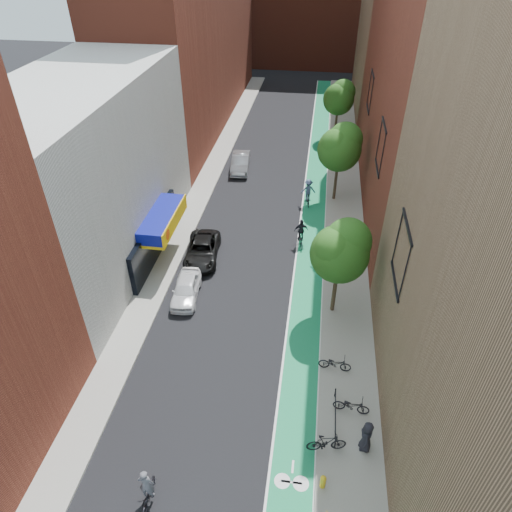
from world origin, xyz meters
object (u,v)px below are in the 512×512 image
at_px(parked_car_black, 202,250).
at_px(cyclist_lane_near, 321,249).
at_px(cyclist_lead, 147,492).
at_px(cyclist_lane_mid, 301,235).
at_px(cyclist_lane_far, 308,193).
at_px(parked_car_white, 186,289).
at_px(fire_hydrant, 323,481).
at_px(parked_car_silver, 241,163).
at_px(pedestrian, 367,436).

relative_size(parked_car_black, cyclist_lane_near, 2.16).
distance_m(cyclist_lead, cyclist_lane_mid, 20.13).
distance_m(cyclist_lane_near, cyclist_lane_far, 8.09).
bearing_deg(parked_car_black, cyclist_lane_mid, 15.62).
bearing_deg(parked_car_white, cyclist_lane_near, 26.16).
distance_m(parked_car_white, fire_hydrant, 14.21).
bearing_deg(cyclist_lane_far, cyclist_lane_mid, 77.37).
distance_m(parked_car_white, parked_car_silver, 18.62).
height_order(parked_car_black, cyclist_lane_mid, cyclist_lane_mid).
height_order(parked_car_black, fire_hydrant, parked_car_black).
bearing_deg(cyclist_lane_near, cyclist_lead, 57.09).
relative_size(parked_car_white, parked_car_silver, 0.85).
relative_size(cyclist_lane_near, cyclist_lane_far, 1.00).
bearing_deg(pedestrian, parked_car_silver, -158.73).
height_order(cyclist_lane_mid, pedestrian, cyclist_lane_mid).
bearing_deg(cyclist_lane_near, parked_car_black, -6.89).
distance_m(parked_car_black, cyclist_lane_near, 8.34).
distance_m(parked_car_silver, cyclist_lane_far, 8.72).
bearing_deg(parked_car_silver, parked_car_white, -95.70).
bearing_deg(parked_car_silver, fire_hydrant, -78.60).
relative_size(parked_car_black, fire_hydrant, 6.53).
bearing_deg(fire_hydrant, parked_car_white, 128.87).
height_order(parked_car_silver, pedestrian, pedestrian).
distance_m(cyclist_lead, pedestrian, 9.63).
xyz_separation_m(parked_car_white, cyclist_lane_mid, (6.81, 6.88, 0.14)).
xyz_separation_m(cyclist_lane_mid, fire_hydrant, (2.10, -17.94, -0.26)).
bearing_deg(cyclist_lane_mid, cyclist_lane_far, -104.27).
bearing_deg(parked_car_white, parked_car_black, 84.49).
bearing_deg(parked_car_black, pedestrian, -56.84).
relative_size(cyclist_lane_mid, cyclist_lane_far, 0.94).
distance_m(cyclist_lane_far, fire_hydrant, 24.18).
distance_m(cyclist_lane_near, pedestrian, 14.28).
distance_m(parked_car_black, pedestrian, 17.03).
xyz_separation_m(parked_car_black, cyclist_lane_far, (6.97, 8.83, 0.33)).
height_order(parked_car_black, parked_car_silver, parked_car_silver).
height_order(parked_car_black, cyclist_lead, cyclist_lead).
relative_size(cyclist_lane_mid, pedestrian, 1.20).
height_order(parked_car_silver, cyclist_lane_near, cyclist_lane_near).
distance_m(cyclist_lane_near, cyclist_lane_mid, 2.37).
relative_size(parked_car_silver, cyclist_lane_near, 2.05).
distance_m(pedestrian, fire_hydrant, 2.79).
bearing_deg(pedestrian, cyclist_lane_mid, -165.56).
bearing_deg(cyclist_lane_far, cyclist_lane_near, 88.45).
bearing_deg(cyclist_lead, cyclist_lane_mid, -108.64).
xyz_separation_m(parked_car_silver, pedestrian, (10.45, -27.63, 0.27)).
relative_size(cyclist_lane_far, fire_hydrant, 3.02).
relative_size(cyclist_lead, cyclist_lane_mid, 1.01).
relative_size(cyclist_lead, fire_hydrant, 2.87).
bearing_deg(parked_car_silver, cyclist_lane_mid, -65.74).
height_order(cyclist_lane_near, pedestrian, cyclist_lane_near).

